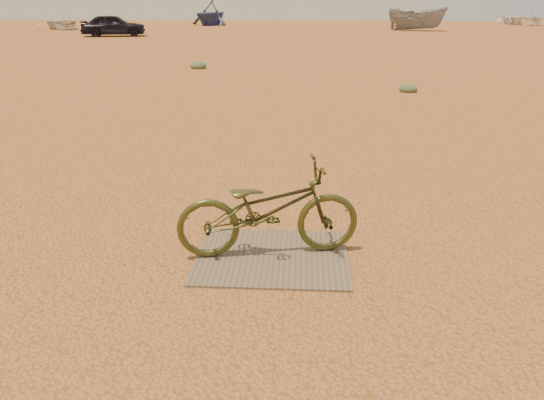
# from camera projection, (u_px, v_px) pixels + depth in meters

# --- Properties ---
(ground) EXTENTS (120.00, 120.00, 0.00)m
(ground) POSITION_uv_depth(u_px,v_px,m) (236.00, 240.00, 5.72)
(ground) COLOR #C37744
(ground) RESTS_ON ground
(plywood_board) EXTENTS (1.52, 1.28, 0.02)m
(plywood_board) POSITION_uv_depth(u_px,v_px,m) (272.00, 257.00, 5.33)
(plywood_board) COLOR brown
(plywood_board) RESTS_ON ground
(bicycle) EXTENTS (1.89, 0.95, 0.95)m
(bicycle) POSITION_uv_depth(u_px,v_px,m) (268.00, 209.00, 5.22)
(bicycle) COLOR #41431C
(bicycle) RESTS_ON plywood_board
(car) EXTENTS (4.49, 2.58, 1.44)m
(car) POSITION_uv_depth(u_px,v_px,m) (113.00, 25.00, 36.01)
(car) COLOR black
(car) RESTS_ON ground
(boat_near_left) EXTENTS (5.64, 5.90, 0.99)m
(boat_near_left) POSITION_uv_depth(u_px,v_px,m) (61.00, 23.00, 44.29)
(boat_near_left) COLOR beige
(boat_near_left) RESTS_ON ground
(boat_far_left) EXTENTS (5.32, 5.59, 2.30)m
(boat_far_left) POSITION_uv_depth(u_px,v_px,m) (211.00, 13.00, 50.26)
(boat_far_left) COLOR navy
(boat_far_left) RESTS_ON ground
(boat_mid_right) EXTENTS (4.97, 3.57, 1.81)m
(boat_mid_right) POSITION_uv_depth(u_px,v_px,m) (417.00, 19.00, 42.26)
(boat_mid_right) COLOR gray
(boat_mid_right) RESTS_ON ground
(boat_far_right) EXTENTS (4.93, 6.18, 1.14)m
(boat_far_right) POSITION_uv_depth(u_px,v_px,m) (524.00, 19.00, 51.48)
(boat_far_right) COLOR white
(boat_far_right) RESTS_ON ground
(kale_b) EXTENTS (0.50, 0.50, 0.27)m
(kale_b) POSITION_uv_depth(u_px,v_px,m) (408.00, 92.00, 14.80)
(kale_b) COLOR #4F6C48
(kale_b) RESTS_ON ground
(kale_c) EXTENTS (0.61, 0.61, 0.33)m
(kale_c) POSITION_uv_depth(u_px,v_px,m) (199.00, 68.00, 19.70)
(kale_c) COLOR #4F6C48
(kale_c) RESTS_ON ground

